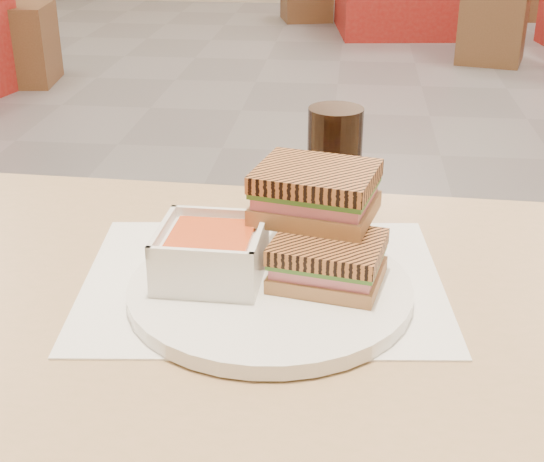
# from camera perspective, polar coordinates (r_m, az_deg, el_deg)

# --- Properties ---
(main_table) EXTENTS (1.23, 0.74, 0.75)m
(main_table) POSITION_cam_1_polar(r_m,az_deg,el_deg) (0.85, 6.28, -13.28)
(main_table) COLOR tan
(main_table) RESTS_ON ground
(tray_liner) EXTENTS (0.42, 0.34, 0.00)m
(tray_liner) POSITION_cam_1_polar(r_m,az_deg,el_deg) (0.86, -0.68, -3.71)
(tray_liner) COLOR white
(tray_liner) RESTS_ON main_table
(plate) EXTENTS (0.30, 0.30, 0.02)m
(plate) POSITION_cam_1_polar(r_m,az_deg,el_deg) (0.82, -0.15, -4.42)
(plate) COLOR white
(plate) RESTS_ON tray_liner
(soup_bowl) EXTENTS (0.11, 0.11, 0.06)m
(soup_bowl) POSITION_cam_1_polar(r_m,az_deg,el_deg) (0.82, -4.53, -1.83)
(soup_bowl) COLOR white
(soup_bowl) RESTS_ON plate
(panini_lower) EXTENTS (0.13, 0.11, 0.05)m
(panini_lower) POSITION_cam_1_polar(r_m,az_deg,el_deg) (0.81, 4.16, -2.23)
(panini_lower) COLOR tan
(panini_lower) RESTS_ON plate
(panini_upper) EXTENTS (0.15, 0.13, 0.06)m
(panini_upper) POSITION_cam_1_polar(r_m,az_deg,el_deg) (0.84, 3.26, 2.88)
(panini_upper) COLOR tan
(panini_upper) RESTS_ON panini_lower
(cola_glass) EXTENTS (0.07, 0.07, 0.15)m
(cola_glass) POSITION_cam_1_polar(r_m,az_deg,el_deg) (0.99, 4.63, 4.91)
(cola_glass) COLOR black
(cola_glass) RESTS_ON main_table
(bg_chair_0r) EXTENTS (0.46, 0.46, 0.46)m
(bg_chair_0r) POSITION_cam_1_polar(r_m,az_deg,el_deg) (4.96, -18.35, 13.01)
(bg_chair_0r) COLOR brown
(bg_chair_0r) RESTS_ON ground
(bg_chair_1l) EXTENTS (0.50, 0.50, 0.46)m
(bg_chair_1l) POSITION_cam_1_polar(r_m,az_deg,el_deg) (5.48, 16.06, 14.33)
(bg_chair_1l) COLOR brown
(bg_chair_1l) RESTS_ON ground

